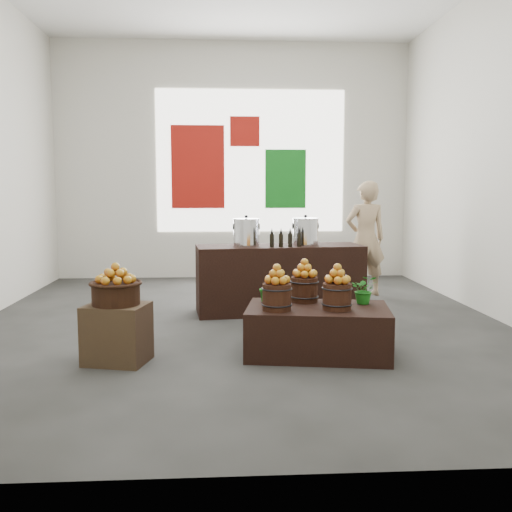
{
  "coord_description": "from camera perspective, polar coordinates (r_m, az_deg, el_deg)",
  "views": [
    {
      "loc": [
        -0.22,
        -6.36,
        1.51
      ],
      "look_at": [
        0.15,
        -0.4,
        0.82
      ],
      "focal_mm": 40.0,
      "sensor_mm": 36.0,
      "label": 1
    }
  ],
  "objects": [
    {
      "name": "apples_in_bucket_rear",
      "position": [
        5.45,
        4.88,
        -1.23
      ],
      "size": [
        0.19,
        0.19,
        0.17
      ],
      "primitive_type": null,
      "color": "#97040D",
      "rests_on": "apple_bucket_rear"
    },
    {
      "name": "herb_garnish_left",
      "position": [
        5.46,
        1.14,
        -3.1
      ],
      "size": [
        0.19,
        0.17,
        0.29
      ],
      "primitive_type": "imported",
      "rotation": [
        0.0,
        0.0,
        0.35
      ],
      "color": "#166A16",
      "rests_on": "display_table"
    },
    {
      "name": "apple_bucket_front_left",
      "position": [
        5.08,
        2.09,
        -4.12
      ],
      "size": [
        0.26,
        0.26,
        0.24
      ],
      "primitive_type": "cylinder",
      "color": "#361B0E",
      "rests_on": "display_table"
    },
    {
      "name": "deco_red_left",
      "position": [
        9.85,
        -5.84,
        8.85
      ],
      "size": [
        0.9,
        0.04,
        1.4
      ],
      "primitive_type": "cube",
      "color": "#98120B",
      "rests_on": "back_wall"
    },
    {
      "name": "back_opening",
      "position": [
        9.87,
        -0.54,
        9.46
      ],
      "size": [
        3.2,
        0.02,
        2.4
      ],
      "primitive_type": "cube",
      "color": "white",
      "rests_on": "back_wall"
    },
    {
      "name": "shopper",
      "position": [
        8.29,
        10.89,
        1.72
      ],
      "size": [
        0.64,
        0.47,
        1.64
      ],
      "primitive_type": "imported",
      "rotation": [
        0.0,
        0.0,
        3.27
      ],
      "color": "tan",
      "rests_on": "ground"
    },
    {
      "name": "back_wall",
      "position": [
        9.88,
        -2.31,
        9.45
      ],
      "size": [
        6.0,
        0.04,
        4.0
      ],
      "primitive_type": "cube",
      "color": "beige",
      "rests_on": "ground"
    },
    {
      "name": "apples_in_bucket_front_left",
      "position": [
        5.05,
        2.1,
        -1.83
      ],
      "size": [
        0.19,
        0.19,
        0.17
      ],
      "primitive_type": null,
      "color": "#97040D",
      "rests_on": "apple_bucket_front_left"
    },
    {
      "name": "crate",
      "position": [
        5.18,
        -13.72,
        -7.54
      ],
      "size": [
        0.6,
        0.54,
        0.52
      ],
      "primitive_type": "cube",
      "rotation": [
        0.0,
        0.0,
        -0.24
      ],
      "color": "#463721",
      "rests_on": "ground"
    },
    {
      "name": "apple_bucket_front_right",
      "position": [
        5.15,
        8.1,
        -4.03
      ],
      "size": [
        0.26,
        0.26,
        0.24
      ],
      "primitive_type": "cylinder",
      "color": "#361B0E",
      "rests_on": "display_table"
    },
    {
      "name": "herb_garnish_right",
      "position": [
        5.45,
        10.79,
        -3.32
      ],
      "size": [
        0.28,
        0.25,
        0.27
      ],
      "primitive_type": "imported",
      "rotation": [
        0.0,
        0.0,
        -0.18
      ],
      "color": "#166A16",
      "rests_on": "display_table"
    },
    {
      "name": "display_table",
      "position": [
        5.32,
        6.17,
        -7.43
      ],
      "size": [
        1.4,
        0.99,
        0.44
      ],
      "primitive_type": "cube",
      "rotation": [
        0.0,
        0.0,
        -0.16
      ],
      "color": "black",
      "rests_on": "ground"
    },
    {
      "name": "oil_cruets",
      "position": [
        6.81,
        2.74,
        1.88
      ],
      "size": [
        0.3,
        0.09,
        0.23
      ],
      "primitive_type": null,
      "rotation": [
        0.0,
        0.0,
        0.1
      ],
      "color": "black",
      "rests_on": "counter"
    },
    {
      "name": "deco_green_right",
      "position": [
        9.9,
        2.97,
        7.7
      ],
      "size": [
        0.7,
        0.04,
        1.0
      ],
      "primitive_type": "cube",
      "color": "#106717",
      "rests_on": "back_wall"
    },
    {
      "name": "stock_pot_center",
      "position": [
        7.08,
        4.96,
        2.38
      ],
      "size": [
        0.31,
        0.31,
        0.31
      ],
      "primitive_type": "cylinder",
      "color": "silver",
      "rests_on": "counter"
    },
    {
      "name": "apples_in_bucket_front_right",
      "position": [
        5.12,
        8.14,
        -1.78
      ],
      "size": [
        0.19,
        0.19,
        0.17
      ],
      "primitive_type": null,
      "color": "#97040D",
      "rests_on": "apple_bucket_front_right"
    },
    {
      "name": "counter",
      "position": [
        7.07,
        2.37,
        -2.29
      ],
      "size": [
        2.09,
        0.86,
        0.83
      ],
      "primitive_type": "cube",
      "rotation": [
        0.0,
        0.0,
        0.1
      ],
      "color": "black",
      "rests_on": "ground"
    },
    {
      "name": "wicker_basket",
      "position": [
        5.11,
        -13.83,
        -3.69
      ],
      "size": [
        0.41,
        0.41,
        0.19
      ],
      "primitive_type": "cylinder",
      "color": "black",
      "rests_on": "crate"
    },
    {
      "name": "apple_bucket_rear",
      "position": [
        5.48,
        4.86,
        -3.35
      ],
      "size": [
        0.26,
        0.26,
        0.24
      ],
      "primitive_type": "cylinder",
      "color": "#361B0E",
      "rests_on": "display_table"
    },
    {
      "name": "stock_pot_left",
      "position": [
        6.93,
        -0.98,
        2.31
      ],
      "size": [
        0.31,
        0.31,
        0.31
      ],
      "primitive_type": "cylinder",
      "color": "silver",
      "rests_on": "counter"
    },
    {
      "name": "apples_in_basket",
      "position": [
        5.08,
        -13.88,
        -1.68
      ],
      "size": [
        0.32,
        0.32,
        0.17
      ],
      "primitive_type": null,
      "color": "#97040D",
      "rests_on": "wicker_basket"
    },
    {
      "name": "ground",
      "position": [
        6.54,
        -1.56,
        -6.73
      ],
      "size": [
        7.0,
        7.0,
        0.0
      ],
      "primitive_type": "plane",
      "color": "#393937",
      "rests_on": "ground"
    },
    {
      "name": "deco_red_upper",
      "position": [
        9.89,
        -1.13,
        12.35
      ],
      "size": [
        0.5,
        0.04,
        0.5
      ],
      "primitive_type": "cube",
      "color": "#98120B",
      "rests_on": "back_wall"
    }
  ]
}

